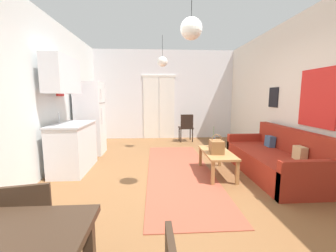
{
  "coord_description": "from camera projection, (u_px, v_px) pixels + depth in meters",
  "views": [
    {
      "loc": [
        -0.34,
        -3.49,
        1.42
      ],
      "look_at": [
        -0.07,
        0.84,
        0.81
      ],
      "focal_mm": 23.18,
      "sensor_mm": 36.0,
      "label": 1
    }
  ],
  "objects": [
    {
      "name": "ground_plane",
      "position": [
        175.0,
        183.0,
        3.68
      ],
      "size": [
        5.11,
        7.97,
        0.1
      ],
      "primitive_type": "cube",
      "color": "brown"
    },
    {
      "name": "coffee_table",
      "position": [
        217.0,
        155.0,
        3.88
      ],
      "size": [
        0.48,
        1.02,
        0.42
      ],
      "color": "#A87542",
      "rests_on": "ground_plane"
    },
    {
      "name": "bamboo_vase",
      "position": [
        213.0,
        142.0,
        4.19
      ],
      "size": [
        0.08,
        0.08,
        0.41
      ],
      "color": "#2D2D33",
      "rests_on": "coffee_table"
    },
    {
      "name": "kitchen_counter",
      "position": [
        71.0,
        128.0,
        4.04
      ],
      "size": [
        0.59,
        1.15,
        2.11
      ],
      "color": "silver",
      "rests_on": "ground_plane"
    },
    {
      "name": "wall_left",
      "position": [
        26.0,
        94.0,
        3.33
      ],
      "size": [
        0.12,
        7.57,
        2.87
      ],
      "color": "silver",
      "rests_on": "ground_plane"
    },
    {
      "name": "pendant_lamp_far",
      "position": [
        162.0,
        62.0,
        5.34
      ],
      "size": [
        0.25,
        0.25,
        0.76
      ],
      "color": "black"
    },
    {
      "name": "pendant_lamp_near",
      "position": [
        191.0,
        29.0,
        2.82
      ],
      "size": [
        0.29,
        0.29,
        0.74
      ],
      "color": "black"
    },
    {
      "name": "wall_right",
      "position": [
        313.0,
        94.0,
        3.61
      ],
      "size": [
        0.12,
        7.57,
        2.87
      ],
      "color": "silver",
      "rests_on": "ground_plane"
    },
    {
      "name": "refrigerator",
      "position": [
        90.0,
        118.0,
        5.23
      ],
      "size": [
        0.62,
        0.61,
        1.73
      ],
      "color": "white",
      "rests_on": "ground_plane"
    },
    {
      "name": "handbag",
      "position": [
        216.0,
        147.0,
        3.76
      ],
      "size": [
        0.24,
        0.29,
        0.33
      ],
      "color": "brown",
      "rests_on": "coffee_table"
    },
    {
      "name": "dining_chair_near",
      "position": [
        28.0,
        229.0,
        1.51
      ],
      "size": [
        0.49,
        0.48,
        0.86
      ],
      "rotation": [
        0.0,
        0.0,
        3.35
      ],
      "color": "#382619",
      "rests_on": "ground_plane"
    },
    {
      "name": "accent_chair",
      "position": [
        186.0,
        126.0,
        6.66
      ],
      "size": [
        0.44,
        0.42,
        0.85
      ],
      "rotation": [
        0.0,
        0.0,
        3.18
      ],
      "color": "black",
      "rests_on": "ground_plane"
    },
    {
      "name": "area_rug",
      "position": [
        179.0,
        171.0,
        4.09
      ],
      "size": [
        1.17,
        3.73,
        0.01
      ],
      "primitive_type": "cube",
      "color": "#9E4733",
      "rests_on": "ground_plane"
    },
    {
      "name": "couch",
      "position": [
        275.0,
        160.0,
        3.89
      ],
      "size": [
        0.89,
        2.1,
        0.83
      ],
      "color": "maroon",
      "rests_on": "ground_plane"
    },
    {
      "name": "wall_back",
      "position": [
        164.0,
        95.0,
        7.16
      ],
      "size": [
        4.71,
        0.13,
        2.87
      ],
      "color": "silver",
      "rests_on": "ground_plane"
    }
  ]
}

